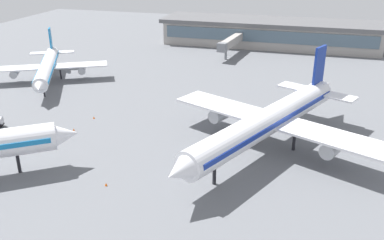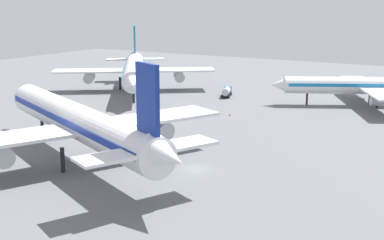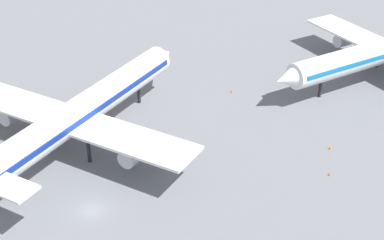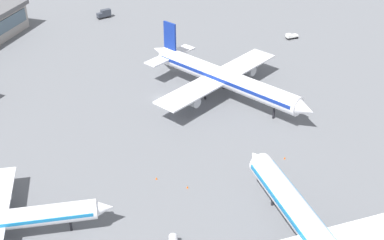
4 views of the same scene
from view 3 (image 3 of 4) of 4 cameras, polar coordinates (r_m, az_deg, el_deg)
name	(u,v)px [view 3 (image 3 of 4)]	position (r m, az deg, el deg)	size (l,w,h in m)	color
ground	(92,211)	(87.11, -9.82, -8.75)	(288.00, 288.00, 0.00)	slate
airplane_at_gate	(78,113)	(98.52, -11.08, 0.67)	(44.72, 53.95, 17.42)	white
safety_cone_near_gate	(330,148)	(101.49, 13.37, -2.66)	(0.44, 0.44, 0.60)	#EA590C
safety_cone_mid_apron	(232,91)	(116.68, 3.90, 2.82)	(0.44, 0.44, 0.60)	#EA590C
safety_cone_far_side	(330,174)	(95.08, 13.34, -5.17)	(0.44, 0.44, 0.60)	#EA590C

